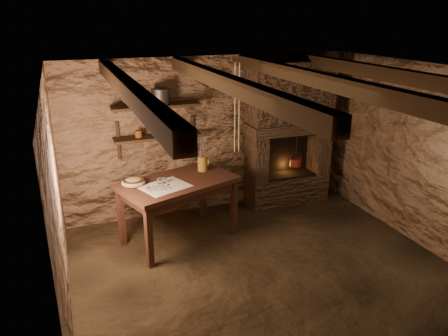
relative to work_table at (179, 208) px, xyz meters
name	(u,v)px	position (x,y,z in m)	size (l,w,h in m)	color
floor	(264,269)	(0.76, -1.13, -0.47)	(4.50, 4.50, 0.00)	black
back_wall	(210,135)	(0.76, 0.87, 0.73)	(4.50, 0.04, 2.40)	#4F3625
front_wall	(387,270)	(0.76, -3.13, 0.73)	(4.50, 0.04, 2.40)	#4F3625
left_wall	(58,208)	(-1.49, -1.13, 0.73)	(0.04, 4.00, 2.40)	#4F3625
right_wall	(422,157)	(3.01, -1.13, 0.73)	(0.04, 4.00, 2.40)	#4F3625
ceiling	(271,72)	(0.76, -1.13, 1.93)	(4.50, 4.00, 0.04)	black
beam_far_left	(128,89)	(-0.74, -1.13, 1.84)	(0.14, 3.95, 0.16)	black
beam_mid_left	(227,83)	(0.26, -1.13, 1.84)	(0.14, 3.95, 0.16)	black
beam_mid_right	(312,78)	(1.26, -1.13, 1.84)	(0.14, 3.95, 0.16)	black
beam_far_right	(386,74)	(2.26, -1.13, 1.84)	(0.14, 3.95, 0.16)	black
shelf_lower	(158,137)	(-0.09, 0.71, 0.83)	(1.25, 0.30, 0.04)	black
shelf_upper	(156,106)	(-0.09, 0.71, 1.28)	(1.25, 0.30, 0.04)	black
hearth	(289,130)	(2.01, 0.64, 0.76)	(1.43, 0.51, 2.30)	#3C2B1E
work_table	(179,208)	(0.00, 0.00, 0.00)	(1.72, 1.32, 0.87)	#351C12
linen_cloth	(165,187)	(-0.21, -0.16, 0.41)	(0.58, 0.46, 0.01)	white
pewter_cutlery_row	(165,186)	(-0.21, -0.18, 0.42)	(0.48, 0.19, 0.01)	gray
drinking_glasses	(164,181)	(-0.19, -0.05, 0.45)	(0.19, 0.06, 0.07)	silver
stoneware_jug	(203,157)	(0.44, 0.26, 0.61)	(0.16, 0.15, 0.48)	#8C631B
wooden_bowl	(133,182)	(-0.58, 0.05, 0.44)	(0.31, 0.31, 0.11)	olive
iron_stockpot	(161,97)	(-0.02, 0.71, 1.40)	(0.26, 0.26, 0.20)	#2E2C29
tin_pan	(130,96)	(-0.42, 0.81, 1.43)	(0.25, 0.25, 0.03)	#9F9F99
small_kettle	(176,130)	(0.19, 0.71, 0.91)	(0.16, 0.12, 0.17)	#9F9F99
rusty_tin	(139,134)	(-0.36, 0.71, 0.90)	(0.10, 0.10, 0.10)	#5D2B12
red_pot	(296,161)	(2.13, 0.59, 0.23)	(0.21, 0.21, 0.54)	maroon
hanging_ropes	(237,109)	(0.81, -0.08, 1.33)	(0.08, 0.08, 1.20)	beige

